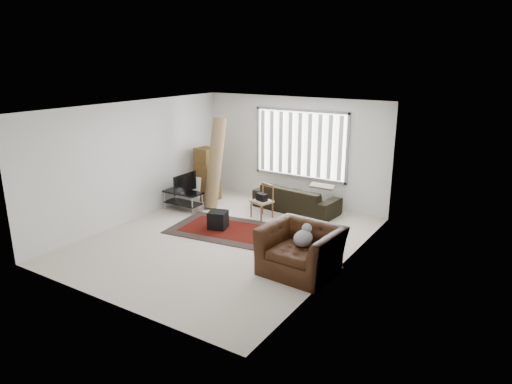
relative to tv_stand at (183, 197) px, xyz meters
The scene contains 11 objects.
room 2.48m from the tv_stand, 13.12° to the right, with size 6.00×6.02×2.71m.
persian_rug 1.74m from the tv_stand, 17.51° to the right, with size 2.50×1.84×0.02m.
tv_stand is the anchor object (origin of this frame).
tv 0.36m from the tv_stand, 26.57° to the right, with size 0.79×0.10×0.45m, color black.
subwoofer 1.57m from the tv_stand, 20.64° to the right, with size 0.38×0.38×0.38m, color black.
moving_boxes 1.09m from the tv_stand, 94.64° to the left, with size 0.61×0.57×1.37m.
white_flatpack 0.41m from the tv_stand, 109.39° to the left, with size 0.59×0.09×0.75m, color silver.
rolled_rug 1.14m from the tv_stand, 56.35° to the left, with size 0.33×0.33×2.21m, color olive.
sofa 2.76m from the tv_stand, 32.36° to the left, with size 2.10×0.91×0.81m, color black.
side_chair 1.99m from the tv_stand, 17.69° to the left, with size 0.52×0.52×0.78m.
armchair 4.23m from the tv_stand, 20.57° to the right, with size 1.35×1.20×0.95m.
Camera 1 is at (5.22, -7.07, 3.61)m, focal length 32.00 mm.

